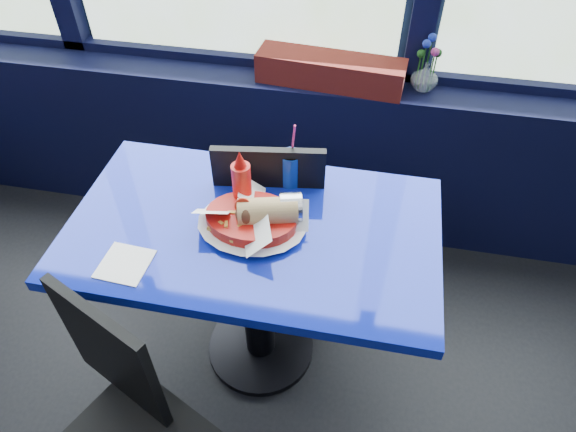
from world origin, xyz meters
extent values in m
cube|color=black|center=(0.00, 2.87, 0.40)|extent=(5.00, 0.26, 0.80)
cube|color=black|center=(0.00, 2.95, 0.81)|extent=(4.80, 0.08, 0.06)
cylinder|color=black|center=(0.30, 2.00, 0.01)|extent=(0.44, 0.44, 0.03)
cylinder|color=black|center=(0.30, 2.00, 0.34)|extent=(0.12, 0.12, 0.68)
cube|color=#0D1C98|center=(0.30, 2.00, 0.73)|extent=(1.20, 0.70, 0.04)
cube|color=black|center=(0.00, 1.53, 0.65)|extent=(0.35, 0.18, 0.43)
cylinder|color=black|center=(-0.01, 1.58, 0.20)|extent=(0.02, 0.02, 0.40)
cube|color=black|center=(0.34, 2.40, 0.44)|extent=(0.46, 0.46, 0.04)
cube|color=black|center=(0.31, 2.21, 0.68)|extent=(0.39, 0.09, 0.45)
cylinder|color=black|center=(0.48, 2.60, 0.21)|extent=(0.02, 0.02, 0.42)
cylinder|color=black|center=(0.54, 2.25, 0.21)|extent=(0.02, 0.02, 0.42)
cylinder|color=black|center=(0.14, 2.55, 0.21)|extent=(0.02, 0.02, 0.42)
cylinder|color=black|center=(0.19, 2.20, 0.21)|extent=(0.02, 0.02, 0.42)
cube|color=maroon|center=(0.43, 2.84, 0.86)|extent=(0.63, 0.21, 0.12)
imported|color=silver|center=(0.82, 2.87, 0.86)|extent=(0.13, 0.13, 0.11)
cylinder|color=#1E5919|center=(0.80, 2.87, 0.89)|extent=(0.01, 0.01, 0.19)
sphere|color=#2037BF|center=(0.80, 2.87, 1.00)|extent=(0.03, 0.03, 0.03)
cylinder|color=#1E5919|center=(0.84, 2.86, 0.88)|extent=(0.01, 0.01, 0.16)
sphere|color=#D23D8D|center=(0.84, 2.86, 0.98)|extent=(0.03, 0.03, 0.03)
cylinder|color=#1E5919|center=(0.82, 2.89, 0.90)|extent=(0.01, 0.01, 0.20)
sphere|color=#2037BF|center=(0.82, 2.89, 1.02)|extent=(0.03, 0.03, 0.03)
cylinder|color=#1E5919|center=(0.79, 2.88, 0.87)|extent=(0.01, 0.01, 0.14)
sphere|color=#1E5919|center=(0.79, 2.88, 0.95)|extent=(0.03, 0.03, 0.03)
cylinder|color=#1E5919|center=(0.85, 2.87, 0.87)|extent=(0.01, 0.01, 0.15)
sphere|color=#1E5919|center=(0.85, 2.87, 0.96)|extent=(0.03, 0.03, 0.03)
cylinder|color=#B0110B|center=(0.30, 2.00, 0.78)|extent=(0.34, 0.34, 0.06)
cylinder|color=white|center=(0.30, 2.00, 0.77)|extent=(0.33, 0.33, 0.00)
cylinder|color=silver|center=(0.42, 2.04, 0.82)|extent=(0.09, 0.11, 0.10)
sphere|color=brown|center=(0.29, 1.98, 0.82)|extent=(0.07, 0.07, 0.07)
cylinder|color=red|center=(0.28, 1.99, 0.85)|extent=(0.06, 0.06, 0.01)
cylinder|color=#B0110B|center=(0.25, 2.08, 0.84)|extent=(0.06, 0.06, 0.18)
cone|color=#B0110B|center=(0.25, 2.08, 0.95)|extent=(0.04, 0.04, 0.06)
cylinder|color=navy|center=(0.38, 2.23, 0.81)|extent=(0.08, 0.08, 0.13)
cylinder|color=black|center=(0.38, 2.23, 0.87)|extent=(0.07, 0.07, 0.01)
cylinder|color=#FD3577|center=(0.39, 2.23, 0.93)|extent=(0.03, 0.06, 0.17)
cube|color=white|center=(-0.04, 1.77, 0.75)|extent=(0.15, 0.15, 0.00)
camera|label=1|loc=(0.63, 0.89, 1.94)|focal=32.00mm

